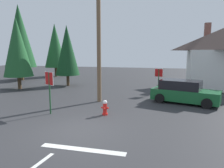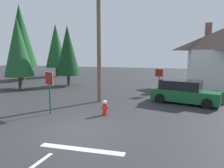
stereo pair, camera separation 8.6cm
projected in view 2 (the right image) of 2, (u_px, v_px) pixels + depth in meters
name	position (u px, v px, depth m)	size (l,w,h in m)	color
ground_plane	(78.00, 131.00, 9.18)	(80.00, 80.00, 0.10)	#2D2D30
lane_stop_bar	(81.00, 149.00, 7.34)	(3.11, 0.30, 0.01)	silver
stop_sign_near	(49.00, 84.00, 11.43)	(0.67, 0.32, 2.33)	#1E4C28
fire_hydrant	(105.00, 108.00, 11.38)	(0.42, 0.36, 0.83)	red
utility_pole	(99.00, 35.00, 13.96)	(1.60, 0.28, 8.65)	brown
stop_sign_far	(159.00, 76.00, 16.95)	(0.65, 0.12, 2.08)	#1E4C28
parked_car	(184.00, 92.00, 14.12)	(4.63, 2.94, 1.53)	#195B2D
pine_tree_tall_left	(18.00, 47.00, 19.27)	(2.63, 2.63, 6.57)	#4C3823
pine_tree_mid_left	(68.00, 50.00, 21.28)	(2.44, 2.44, 6.11)	#4C3823
pine_tree_short_left	(56.00, 46.00, 29.59)	(2.96, 2.96, 7.40)	#4C3823
pine_tree_far_center	(20.00, 36.00, 25.39)	(3.63, 3.63, 9.07)	#4C3823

